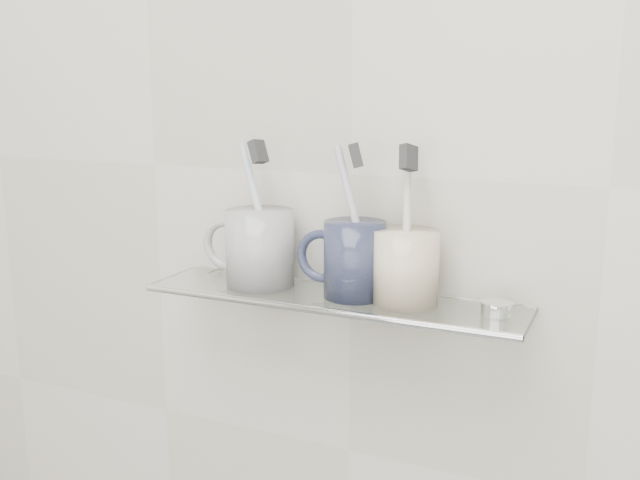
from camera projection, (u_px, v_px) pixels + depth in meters
The scene contains 18 objects.
wall_back at pixel (351, 175), 0.95m from camera, with size 2.50×2.50×0.00m, color beige.
shelf_glass at pixel (332, 298), 0.92m from camera, with size 0.50×0.12×0.01m, color silver.
shelf_rail at pixel (314, 310), 0.87m from camera, with size 0.01×0.01×0.50m, color silver.
bracket_left at pixel (214, 280), 1.05m from camera, with size 0.02×0.02×0.03m, color silver.
bracket_right at pixel (503, 317), 0.88m from camera, with size 0.02×0.02×0.03m, color silver.
mug_left at pixel (260, 248), 0.96m from camera, with size 0.09×0.09×0.10m, color white.
mug_left_handle at pixel (227, 244), 0.98m from camera, with size 0.07×0.07×0.01m, color white.
toothbrush_left at pixel (259, 212), 0.95m from camera, with size 0.01×0.01×0.19m, color silver.
bristles_left at pixel (258, 152), 0.93m from camera, with size 0.01×0.02×0.03m, color #2A2B2C.
mug_center at pixel (355, 260), 0.91m from camera, with size 0.08×0.08×0.10m, color #181D35.
mug_center_handle at pixel (322, 256), 0.92m from camera, with size 0.07×0.07×0.01m, color #181D35.
toothbrush_center at pixel (355, 219), 0.89m from camera, with size 0.01×0.01×0.19m, color #B3B4C3.
bristles_center at pixel (356, 156), 0.88m from camera, with size 0.01×0.02×0.03m, color #2A2B2C.
mug_right at pixel (406, 267), 0.88m from camera, with size 0.08×0.08×0.09m, color beige.
mug_right_handle at pixel (370, 263), 0.90m from camera, with size 0.07×0.07×0.01m, color beige.
toothbrush_right at pixel (407, 223), 0.87m from camera, with size 0.01×0.01×0.19m, color beige.
bristles_right at pixel (409, 158), 0.85m from camera, with size 0.01×0.02×0.03m, color #2A2B2C.
chrome_cap at pixel (496, 308), 0.84m from camera, with size 0.04×0.04×0.02m, color silver.
Camera 1 is at (0.35, 0.22, 1.36)m, focal length 40.00 mm.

